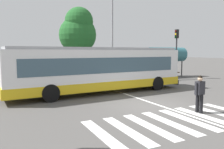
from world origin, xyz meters
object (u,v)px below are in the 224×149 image
object	(u,v)px
parked_car_red	(5,74)
traffic_light_far_corner	(176,46)
pedestrian_crossing_street	(200,92)
background_tree_right	(78,31)
parked_car_teal	(91,71)
parked_car_charcoal	(38,73)
city_transit_bus	(99,69)
parked_car_black	(111,70)
parked_car_white	(66,72)
bus_stop_shelter	(167,55)
twin_arm_street_lamp	(112,19)

from	to	relation	value
parked_car_red	traffic_light_far_corner	xyz separation A→B (m)	(16.04, -4.16, 2.60)
pedestrian_crossing_street	background_tree_right	size ratio (longest dim) A/B	0.20
parked_car_teal	traffic_light_far_corner	bearing A→B (deg)	-26.51
parked_car_charcoal	parked_car_teal	bearing A→B (deg)	-4.46
city_transit_bus	traffic_light_far_corner	size ratio (longest dim) A/B	2.47
parked_car_black	background_tree_right	distance (m)	8.61
parked_car_charcoal	parked_car_white	xyz separation A→B (m)	(2.76, -0.08, 0.00)
parked_car_red	parked_car_white	world-z (taller)	same
pedestrian_crossing_street	city_transit_bus	bearing A→B (deg)	107.18
parked_car_black	background_tree_right	world-z (taller)	background_tree_right
parked_car_red	parked_car_teal	bearing A→B (deg)	-1.50
parked_car_black	bus_stop_shelter	distance (m)	6.29
parked_car_teal	bus_stop_shelter	world-z (taller)	bus_stop_shelter
city_transit_bus	twin_arm_street_lamp	world-z (taller)	twin_arm_street_lamp
pedestrian_crossing_street	bus_stop_shelter	size ratio (longest dim) A/B	0.38
traffic_light_far_corner	bus_stop_shelter	size ratio (longest dim) A/B	1.11
parked_car_teal	parked_car_black	xyz separation A→B (m)	(2.72, 0.74, 0.00)
twin_arm_street_lamp	parked_car_teal	bearing A→B (deg)	131.29
traffic_light_far_corner	bus_stop_shelter	world-z (taller)	traffic_light_far_corner
pedestrian_crossing_street	parked_car_teal	distance (m)	14.79
pedestrian_crossing_street	background_tree_right	bearing A→B (deg)	85.95
pedestrian_crossing_street	parked_car_red	size ratio (longest dim) A/B	0.37
parked_car_white	bus_stop_shelter	distance (m)	10.93
parked_car_red	background_tree_right	distance (m)	12.85
city_transit_bus	background_tree_right	bearing A→B (deg)	76.94
pedestrian_crossing_street	bus_stop_shelter	world-z (taller)	bus_stop_shelter
parked_car_charcoal	bus_stop_shelter	xyz separation A→B (m)	(13.18, -2.92, 1.65)
traffic_light_far_corner	parked_car_white	bearing A→B (deg)	157.75
parked_car_black	background_tree_right	xyz separation A→B (m)	(-1.59, 6.97, 4.81)
traffic_light_far_corner	bus_stop_shelter	xyz separation A→B (m)	(-0.06, 1.44, -0.95)
parked_car_teal	background_tree_right	distance (m)	9.15
city_transit_bus	parked_car_red	bearing A→B (deg)	124.04
twin_arm_street_lamp	parked_car_black	bearing A→B (deg)	65.27
parked_car_white	twin_arm_street_lamp	bearing A→B (deg)	-27.18
parked_car_red	parked_car_white	size ratio (longest dim) A/B	1.00
pedestrian_crossing_street	parked_car_charcoal	world-z (taller)	pedestrian_crossing_street
pedestrian_crossing_street	parked_car_teal	bearing A→B (deg)	88.25
bus_stop_shelter	background_tree_right	world-z (taller)	background_tree_right
pedestrian_crossing_street	traffic_light_far_corner	bearing A→B (deg)	52.32
city_transit_bus	parked_car_white	world-z (taller)	city_transit_bus
traffic_light_far_corner	parked_car_black	bearing A→B (deg)	137.93
city_transit_bus	parked_car_red	size ratio (longest dim) A/B	2.71
city_transit_bus	pedestrian_crossing_street	xyz separation A→B (m)	(2.07, -6.70, -0.62)
pedestrian_crossing_street	parked_car_black	distance (m)	15.84
parked_car_white	traffic_light_far_corner	size ratio (longest dim) A/B	0.91
parked_car_red	twin_arm_street_lamp	bearing A→B (deg)	-11.63
parked_car_teal	twin_arm_street_lamp	size ratio (longest dim) A/B	0.48
background_tree_right	parked_car_red	bearing A→B (deg)	-141.04
parked_car_black	city_transit_bus	bearing A→B (deg)	-120.75
parked_car_red	parked_car_charcoal	bearing A→B (deg)	4.14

